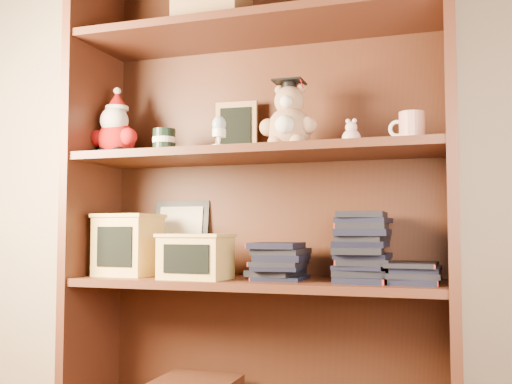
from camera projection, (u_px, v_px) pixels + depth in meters
bookcase at (260, 206)px, 1.91m from camera, size 1.20×0.35×1.60m
shelf_lower at (256, 283)px, 1.85m from camera, size 1.14×0.33×0.02m
shelf_upper at (256, 155)px, 1.88m from camera, size 1.14×0.33×0.02m
santa_plush at (116, 130)px, 2.03m from camera, size 0.17×0.13×0.25m
teachers_tin at (164, 142)px, 1.98m from camera, size 0.08×0.08×0.09m
chalkboard_plaque at (237, 130)px, 2.02m from camera, size 0.14×0.08×0.18m
egg_cup at (219, 131)px, 1.84m from camera, size 0.05×0.05×0.10m
grad_teddy_bear at (289, 122)px, 1.84m from camera, size 0.18×0.16×0.22m
pink_figurine at (351, 136)px, 1.79m from camera, size 0.06×0.06×0.09m
teacher_mug at (411, 128)px, 1.73m from camera, size 0.10×0.07×0.09m
certificate_frame at (181, 237)px, 2.09m from camera, size 0.20×0.05×0.25m
treats_box at (129, 244)px, 2.00m from camera, size 0.19×0.19×0.20m
pencils_box at (196, 256)px, 1.85m from camera, size 0.22×0.16×0.14m
book_stack_left at (279, 261)px, 1.83m from camera, size 0.14×0.20×0.11m
book_stack_mid at (361, 249)px, 1.76m from camera, size 0.14×0.20×0.19m
book_stack_right at (414, 272)px, 1.71m from camera, size 0.14×0.20×0.06m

